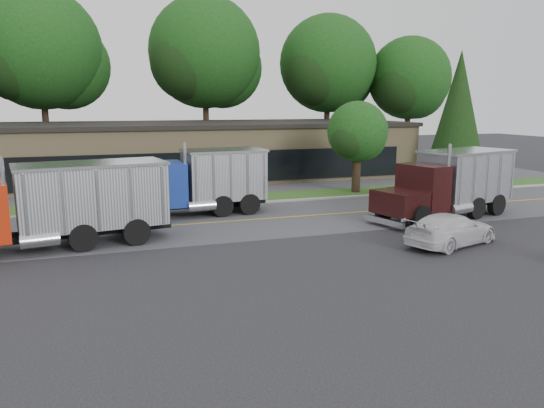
{
  "coord_description": "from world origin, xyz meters",
  "views": [
    {
      "loc": [
        -6.22,
        -15.9,
        5.72
      ],
      "look_at": [
        0.39,
        3.74,
        1.8
      ],
      "focal_mm": 35.0,
      "sensor_mm": 36.0,
      "label": 1
    }
  ],
  "objects_px": {
    "dump_truck_maroon": "(451,182)",
    "rally_car": "(451,229)",
    "dump_truck_blue": "(206,180)",
    "dump_truck_red": "(57,203)"
  },
  "relations": [
    {
      "from": "dump_truck_red",
      "to": "dump_truck_blue",
      "type": "xyz_separation_m",
      "value": [
        7.0,
        4.74,
        -0.01
      ]
    },
    {
      "from": "rally_car",
      "to": "dump_truck_blue",
      "type": "bearing_deg",
      "value": 22.27
    },
    {
      "from": "dump_truck_blue",
      "to": "dump_truck_maroon",
      "type": "height_order",
      "value": "same"
    },
    {
      "from": "dump_truck_blue",
      "to": "rally_car",
      "type": "xyz_separation_m",
      "value": [
        8.24,
        -9.47,
        -1.14
      ]
    },
    {
      "from": "dump_truck_red",
      "to": "dump_truck_maroon",
      "type": "relative_size",
      "value": 1.21
    },
    {
      "from": "dump_truck_maroon",
      "to": "rally_car",
      "type": "xyz_separation_m",
      "value": [
        -3.47,
        -4.75,
        -1.15
      ]
    },
    {
      "from": "dump_truck_red",
      "to": "dump_truck_blue",
      "type": "bearing_deg",
      "value": -155.1
    },
    {
      "from": "dump_truck_maroon",
      "to": "dump_truck_blue",
      "type": "bearing_deg",
      "value": -36.59
    },
    {
      "from": "dump_truck_red",
      "to": "rally_car",
      "type": "bearing_deg",
      "value": 153.54
    },
    {
      "from": "dump_truck_blue",
      "to": "dump_truck_maroon",
      "type": "relative_size",
      "value": 0.85
    }
  ]
}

